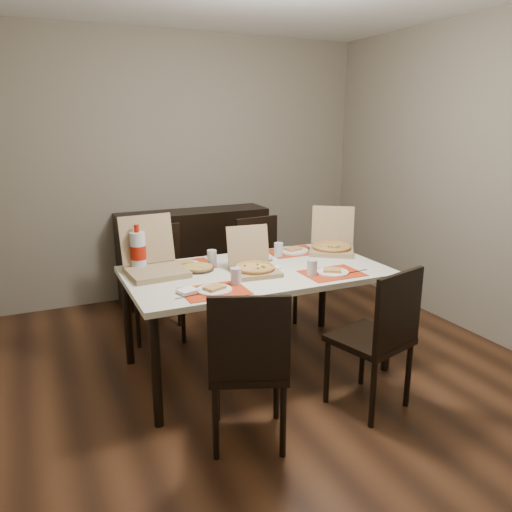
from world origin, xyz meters
name	(u,v)px	position (x,y,z in m)	size (l,w,h in m)	color
ground	(271,373)	(0.00, 0.00, -0.01)	(3.80, 4.00, 0.02)	#452715
room_walls	(246,125)	(0.00, 0.43, 1.73)	(3.84, 4.02, 2.62)	gray
sideboard	(194,254)	(0.00, 1.78, 0.45)	(1.50, 0.40, 0.90)	black
dining_table	(256,279)	(-0.06, 0.12, 0.68)	(1.80, 1.00, 0.75)	beige
chair_near_left	(248,362)	(-0.49, -0.71, 0.51)	(0.54, 0.54, 0.93)	black
chair_near_right	(380,334)	(0.39, -0.70, 0.51)	(0.52, 0.52, 0.93)	black
chair_far_left	(157,276)	(-0.56, 1.02, 0.51)	(0.49, 0.49, 0.93)	black
chair_far_right	(263,265)	(0.39, 0.95, 0.51)	(0.46, 0.46, 0.93)	black
setting_near_left	(217,286)	(-0.46, -0.17, 0.77)	(0.47, 0.30, 0.11)	red
setting_near_right	(326,271)	(0.33, -0.17, 0.77)	(0.47, 0.30, 0.11)	red
setting_far_left	(189,263)	(-0.46, 0.42, 0.77)	(0.51, 0.30, 0.11)	red
setting_far_right	(289,250)	(0.37, 0.43, 0.77)	(0.45, 0.30, 0.11)	red
napkin_loose	(270,268)	(0.03, 0.09, 0.76)	(0.12, 0.11, 0.02)	white
pizza_box_center	(254,265)	(-0.10, 0.07, 0.80)	(0.33, 0.36, 0.31)	#8F7652
pizza_box_right	(332,245)	(0.70, 0.33, 0.81)	(0.49, 0.50, 0.34)	#8F7652
pizza_box_left	(154,264)	(-0.73, 0.34, 0.81)	(0.41, 0.44, 0.38)	#8F7652
faina_plate	(198,268)	(-0.44, 0.29, 0.76)	(0.23, 0.23, 0.03)	black
dip_bowl	(263,259)	(0.09, 0.31, 0.77)	(0.14, 0.14, 0.03)	white
soda_bottle	(138,251)	(-0.82, 0.45, 0.89)	(0.11, 0.11, 0.33)	silver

